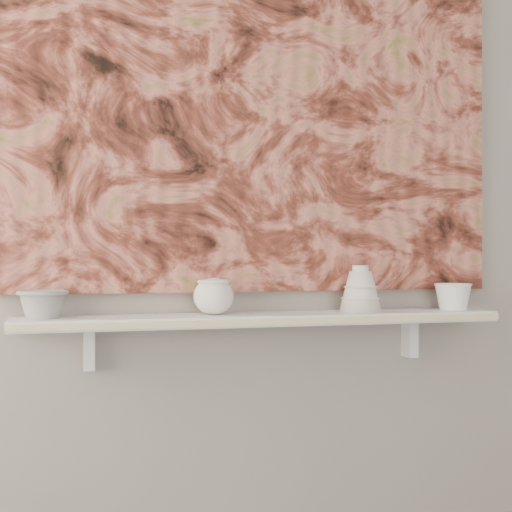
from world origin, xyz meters
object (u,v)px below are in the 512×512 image
object	(u,v)px
bowl_grey	(43,304)
bowl_white	(453,296)
painting	(258,107)
bell_vessel	(360,288)
shelf	(265,319)
cup_cream	(214,297)

from	to	relation	value
bowl_grey	bowl_white	size ratio (longest dim) A/B	1.18
painting	bell_vessel	xyz separation A→B (m)	(0.30, -0.08, -0.54)
shelf	painting	bearing A→B (deg)	90.00
shelf	painting	world-z (taller)	painting
shelf	bowl_white	world-z (taller)	bowl_white
bowl_grey	bowl_white	world-z (taller)	bowl_white
shelf	painting	xyz separation A→B (m)	(0.00, 0.08, 0.62)
painting	bell_vessel	distance (m)	0.62
bowl_white	bell_vessel	bearing A→B (deg)	180.00
cup_cream	bell_vessel	bearing A→B (deg)	0.00
bowl_grey	bowl_white	distance (m)	1.22
painting	bowl_white	bearing A→B (deg)	-7.59
shelf	cup_cream	distance (m)	0.16
cup_cream	bowl_white	world-z (taller)	cup_cream
cup_cream	bell_vessel	distance (m)	0.45
bowl_grey	bowl_white	bearing A→B (deg)	0.00
cup_cream	bell_vessel	xyz separation A→B (m)	(0.45, 0.00, 0.02)
painting	bowl_grey	world-z (taller)	painting
bowl_grey	cup_cream	distance (m)	0.46
shelf	bowl_white	bearing A→B (deg)	0.00
bowl_grey	painting	bearing A→B (deg)	7.50
shelf	cup_cream	world-z (taller)	cup_cream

